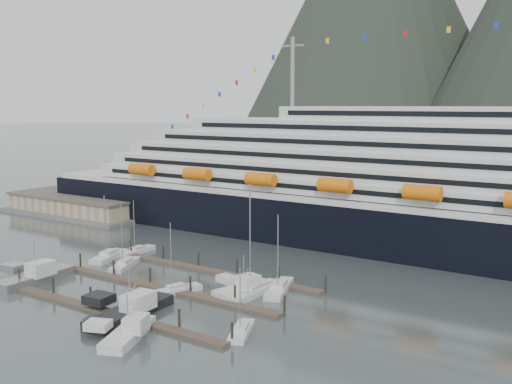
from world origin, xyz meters
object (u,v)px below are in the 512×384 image
at_px(sailboat_a, 109,257).
at_px(trawler_d, 127,332).
at_px(sailboat_g, 279,289).
at_px(trawler_c, 129,310).
at_px(cruise_ship, 461,197).
at_px(sailboat_e, 138,251).
at_px(trawler_e, 243,288).
at_px(trawler_a, 35,276).
at_px(sailboat_b, 125,265).
at_px(warehouse, 79,206).
at_px(sailboat_d, 255,291).
at_px(sailboat_h, 241,332).
at_px(sailboat_c, 176,291).

xyz_separation_m(sailboat_a, trawler_d, (33.29, -27.10, 0.43)).
relative_size(sailboat_g, trawler_c, 0.85).
relative_size(sailboat_a, trawler_d, 1.15).
height_order(cruise_ship, sailboat_e, cruise_ship).
bearing_deg(trawler_e, sailboat_a, 97.92).
bearing_deg(trawler_a, trawler_c, -100.42).
height_order(cruise_ship, sailboat_b, cruise_ship).
xyz_separation_m(sailboat_g, trawler_a, (-38.45, -19.16, 0.57)).
bearing_deg(sailboat_g, sailboat_a, 72.22).
height_order(sailboat_e, trawler_d, sailboat_e).
xyz_separation_m(warehouse, sailboat_a, (45.00, -29.94, -1.81)).
xyz_separation_m(sailboat_b, sailboat_d, (29.78, 0.23, 0.06)).
height_order(sailboat_a, sailboat_h, sailboat_a).
xyz_separation_m(warehouse, trawler_e, (80.07, -32.93, -1.34)).
relative_size(cruise_ship, sailboat_c, 17.14).
relative_size(sailboat_d, trawler_e, 1.65).
bearing_deg(sailboat_h, warehouse, 38.98).
relative_size(sailboat_e, trawler_a, 0.79).
bearing_deg(sailboat_b, sailboat_a, 47.74).
bearing_deg(sailboat_b, trawler_d, -156.40).
relative_size(sailboat_a, trawler_a, 0.92).
height_order(sailboat_d, trawler_e, sailboat_d).
xyz_separation_m(warehouse, sailboat_g, (84.35, -28.67, -1.82)).
xyz_separation_m(sailboat_g, trawler_e, (-4.28, -4.26, 0.48)).
xyz_separation_m(warehouse, trawler_d, (78.29, -57.05, -1.37)).
bearing_deg(trawler_d, warehouse, 31.74).
distance_m(sailboat_g, trawler_e, 6.06).
relative_size(trawler_c, trawler_e, 1.41).
bearing_deg(sailboat_g, sailboat_b, 76.89).
height_order(sailboat_h, trawler_a, sailboat_h).
bearing_deg(sailboat_g, trawler_e, 115.27).
bearing_deg(trawler_d, sailboat_a, 28.66).
distance_m(sailboat_e, trawler_a, 24.75).
bearing_deg(trawler_d, sailboat_h, -72.77).
bearing_deg(sailboat_e, sailboat_c, -126.06).
bearing_deg(sailboat_c, trawler_d, -138.31).
distance_m(trawler_d, trawler_e, 24.19).
height_order(sailboat_c, sailboat_g, sailboat_g).
distance_m(sailboat_e, sailboat_g, 38.63).
height_order(sailboat_b, trawler_c, sailboat_b).
bearing_deg(trawler_c, sailboat_g, -33.39).
distance_m(sailboat_a, trawler_c, 34.64).
bearing_deg(trawler_a, trawler_d, -109.39).
bearing_deg(trawler_e, sailboat_c, 134.86).
bearing_deg(sailboat_c, sailboat_h, -94.96).
relative_size(cruise_ship, trawler_e, 18.37).
distance_m(sailboat_b, trawler_e, 28.06).
bearing_deg(trawler_a, sailboat_c, -73.50).
bearing_deg(sailboat_c, sailboat_d, -39.87).
xyz_separation_m(sailboat_c, sailboat_g, (13.63, 10.13, 0.02)).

